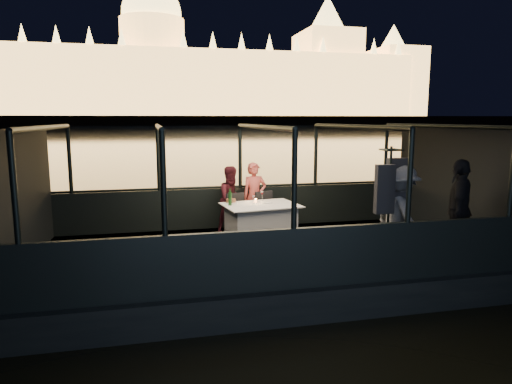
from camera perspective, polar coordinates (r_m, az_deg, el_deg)
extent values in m
plane|color=black|center=(88.12, -11.76, 7.01)|extent=(500.00, 500.00, 0.00)
cube|color=black|center=(8.78, 0.59, -10.44)|extent=(8.60, 4.40, 1.00)
cube|color=black|center=(8.64, 0.60, -7.44)|extent=(8.00, 4.00, 0.04)
cube|color=black|center=(10.42, -1.97, -1.90)|extent=(8.00, 0.08, 0.90)
cube|color=black|center=(6.66, 4.68, -8.32)|extent=(8.00, 0.08, 0.90)
cube|color=#423D33|center=(218.06, -12.57, 8.38)|extent=(400.00, 140.00, 6.00)
cube|color=silver|center=(9.11, 0.57, -3.93)|extent=(1.58, 1.24, 0.77)
cube|color=black|center=(9.54, -2.40, -2.94)|extent=(0.51, 0.51, 0.88)
cube|color=black|center=(9.73, 1.25, -2.69)|extent=(0.52, 0.52, 0.89)
imported|color=#CB524A|center=(10.06, -0.18, -0.56)|extent=(0.56, 0.40, 1.50)
imported|color=#3F1119|center=(9.85, -3.00, -0.78)|extent=(0.83, 0.74, 1.44)
imported|color=silver|center=(7.91, 17.46, -2.91)|extent=(0.71, 1.15, 1.71)
imported|color=black|center=(8.68, 24.01, -2.24)|extent=(1.00, 1.08, 1.77)
cylinder|color=#163D17|center=(8.95, -3.26, -0.72)|extent=(0.09, 0.09, 0.33)
cylinder|color=brown|center=(9.22, -3.15, -1.11)|extent=(0.25, 0.25, 0.08)
cylinder|color=#FF8A3F|center=(9.26, -0.05, -1.06)|extent=(0.06, 0.06, 0.08)
cylinder|color=silver|center=(9.20, 1.39, -1.33)|extent=(0.23, 0.23, 0.01)
cylinder|color=white|center=(9.19, -2.94, -1.35)|extent=(0.28, 0.28, 0.01)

